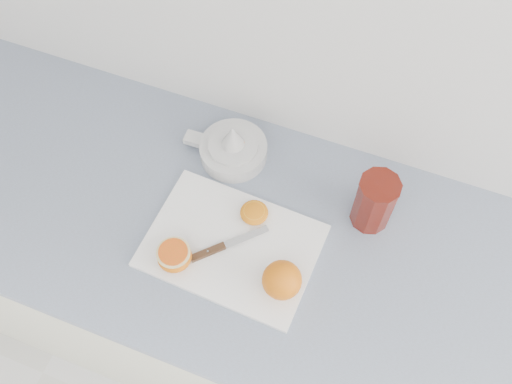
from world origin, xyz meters
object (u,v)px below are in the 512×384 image
half_orange (174,256)px  red_tumbler (374,203)px  counter (254,300)px  citrus_juicer (233,148)px  cutting_board (232,246)px

half_orange → red_tumbler: red_tumbler is taller
counter → citrus_juicer: bearing=124.1°
citrus_juicer → red_tumbler: red_tumbler is taller
cutting_board → citrus_juicer: bearing=111.7°
counter → citrus_juicer: (-0.12, 0.18, 0.47)m
half_orange → red_tumbler: (0.36, 0.26, 0.03)m
half_orange → cutting_board: bearing=38.2°
counter → half_orange: bearing=-136.2°
counter → red_tumbler: size_ratio=15.83×
cutting_board → red_tumbler: red_tumbler is taller
counter → red_tumbler: 0.58m
cutting_board → half_orange: (-0.10, -0.08, 0.03)m
citrus_juicer → red_tumbler: (0.35, -0.05, 0.04)m
cutting_board → half_orange: 0.13m
half_orange → counter: bearing=43.8°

